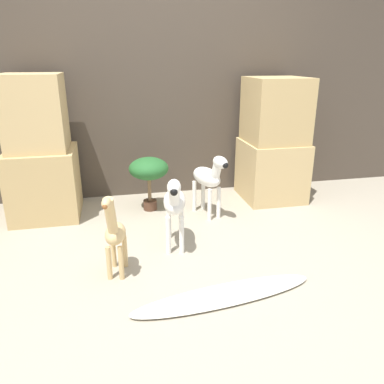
{
  "coord_description": "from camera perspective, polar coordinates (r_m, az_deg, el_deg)",
  "views": [
    {
      "loc": [
        -0.45,
        -2.11,
        1.33
      ],
      "look_at": [
        0.14,
        0.64,
        0.32
      ],
      "focal_mm": 35.0,
      "sensor_mm": 36.0,
      "label": 1
    }
  ],
  "objects": [
    {
      "name": "wall_back",
      "position": [
        3.75,
        -5.4,
        16.17
      ],
      "size": [
        6.4,
        0.08,
        2.2
      ],
      "color": "#473D33",
      "rests_on": "ground_plane"
    },
    {
      "name": "zebra_left",
      "position": [
        2.67,
        -2.69,
        -1.59
      ],
      "size": [
        0.22,
        0.48,
        0.58
      ],
      "color": "white",
      "rests_on": "ground_plane"
    },
    {
      "name": "surfboard",
      "position": [
        2.28,
        4.75,
        -15.4
      ],
      "size": [
        1.16,
        0.37,
        0.08
      ],
      "color": "silver",
      "rests_on": "ground_plane"
    },
    {
      "name": "giraffe_figurine",
      "position": [
        2.4,
        -11.73,
        -6.13
      ],
      "size": [
        0.17,
        0.35,
        0.59
      ],
      "color": "tan",
      "rests_on": "ground_plane"
    },
    {
      "name": "rock_pillar_left",
      "position": [
        3.45,
        -22.06,
        5.31
      ],
      "size": [
        0.56,
        0.58,
        1.21
      ],
      "color": "tan",
      "rests_on": "ground_plane"
    },
    {
      "name": "zebra_right",
      "position": [
        3.23,
        2.59,
        2.27
      ],
      "size": [
        0.27,
        0.48,
        0.58
      ],
      "color": "white",
      "rests_on": "ground_plane"
    },
    {
      "name": "potted_palm_front",
      "position": [
        3.39,
        -6.61,
        3.25
      ],
      "size": [
        0.36,
        0.36,
        0.49
      ],
      "color": "#513323",
      "rests_on": "ground_plane"
    },
    {
      "name": "rock_pillar_right",
      "position": [
        3.71,
        12.29,
        7.36
      ],
      "size": [
        0.56,
        0.58,
        1.17
      ],
      "color": "tan",
      "rests_on": "ground_plane"
    },
    {
      "name": "ground_plane",
      "position": [
        2.54,
        -0.07,
        -11.89
      ],
      "size": [
        14.0,
        14.0,
        0.0
      ],
      "primitive_type": "plane",
      "color": "#9E937F"
    }
  ]
}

